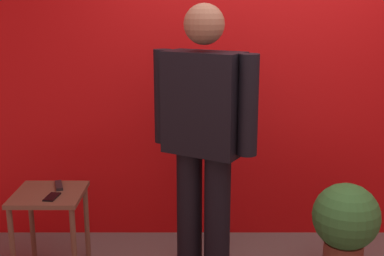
{
  "coord_description": "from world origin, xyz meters",
  "views": [
    {
      "loc": [
        -0.57,
        -2.58,
        1.81
      ],
      "look_at": [
        -0.55,
        0.55,
        1.03
      ],
      "focal_mm": 46.34,
      "sensor_mm": 36.0,
      "label": 1
    }
  ],
  "objects_px": {
    "potted_plant": "(343,224)",
    "side_table": "(47,208)",
    "tv_remote": "(57,186)",
    "cell_phone": "(50,197)",
    "standing_person": "(201,134)"
  },
  "relations": [
    {
      "from": "potted_plant",
      "to": "cell_phone",
      "type": "bearing_deg",
      "value": 179.44
    },
    {
      "from": "standing_person",
      "to": "tv_remote",
      "type": "distance_m",
      "value": 1.1
    },
    {
      "from": "potted_plant",
      "to": "side_table",
      "type": "bearing_deg",
      "value": 176.74
    },
    {
      "from": "standing_person",
      "to": "cell_phone",
      "type": "relative_size",
      "value": 12.68
    },
    {
      "from": "standing_person",
      "to": "tv_remote",
      "type": "relative_size",
      "value": 10.74
    },
    {
      "from": "potted_plant",
      "to": "tv_remote",
      "type": "bearing_deg",
      "value": 173.63
    },
    {
      "from": "side_table",
      "to": "cell_phone",
      "type": "relative_size",
      "value": 4.1
    },
    {
      "from": "tv_remote",
      "to": "side_table",
      "type": "bearing_deg",
      "value": -130.93
    },
    {
      "from": "potted_plant",
      "to": "standing_person",
      "type": "bearing_deg",
      "value": 179.76
    },
    {
      "from": "side_table",
      "to": "tv_remote",
      "type": "bearing_deg",
      "value": 67.57
    },
    {
      "from": "side_table",
      "to": "potted_plant",
      "type": "height_order",
      "value": "potted_plant"
    },
    {
      "from": "side_table",
      "to": "tv_remote",
      "type": "height_order",
      "value": "tv_remote"
    },
    {
      "from": "side_table",
      "to": "potted_plant",
      "type": "distance_m",
      "value": 1.98
    },
    {
      "from": "side_table",
      "to": "cell_phone",
      "type": "xyz_separation_m",
      "value": [
        0.05,
        -0.09,
        0.11
      ]
    },
    {
      "from": "side_table",
      "to": "cell_phone",
      "type": "bearing_deg",
      "value": -62.59
    }
  ]
}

